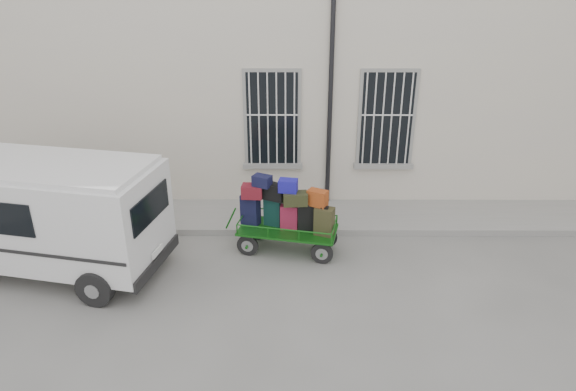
{
  "coord_description": "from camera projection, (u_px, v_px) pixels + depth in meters",
  "views": [
    {
      "loc": [
        0.03,
        -8.81,
        5.55
      ],
      "look_at": [
        -0.02,
        1.0,
        1.15
      ],
      "focal_mm": 32.0,
      "sensor_mm": 36.0,
      "label": 1
    }
  ],
  "objects": [
    {
      "name": "ground",
      "position": [
        289.0,
        268.0,
        10.31
      ],
      "size": [
        80.0,
        80.0,
        0.0
      ],
      "primitive_type": "plane",
      "color": "slate",
      "rests_on": "ground"
    },
    {
      "name": "van",
      "position": [
        44.0,
        210.0,
        9.77
      ],
      "size": [
        4.78,
        2.75,
        2.27
      ],
      "rotation": [
        0.0,
        0.0,
        -0.2
      ],
      "color": "white",
      "rests_on": "ground"
    },
    {
      "name": "building",
      "position": [
        289.0,
        68.0,
        14.1
      ],
      "size": [
        24.0,
        5.15,
        6.0
      ],
      "color": "beige",
      "rests_on": "ground"
    },
    {
      "name": "sidewalk",
      "position": [
        289.0,
        216.0,
        12.28
      ],
      "size": [
        24.0,
        1.7,
        0.15
      ],
      "primitive_type": "cube",
      "color": "gray",
      "rests_on": "ground"
    },
    {
      "name": "luggage_cart",
      "position": [
        286.0,
        214.0,
        10.6
      ],
      "size": [
        2.43,
        1.31,
        1.68
      ],
      "rotation": [
        0.0,
        0.0,
        -0.21
      ],
      "color": "black",
      "rests_on": "ground"
    }
  ]
}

